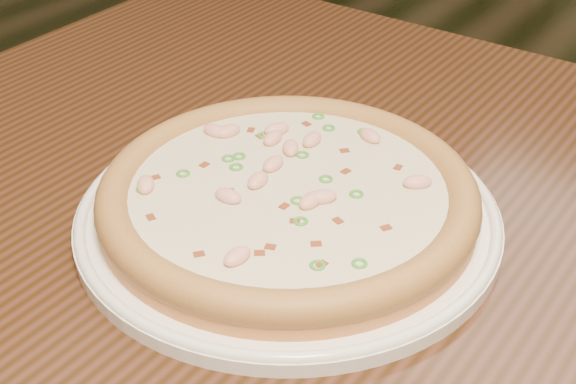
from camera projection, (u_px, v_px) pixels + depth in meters
The scene contains 3 objects.
hero_table at pixel (433, 332), 0.70m from camera, with size 1.20×0.80×0.75m.
plate at pixel (288, 213), 0.67m from camera, with size 0.35×0.35×0.02m.
pizza at pixel (288, 195), 0.66m from camera, with size 0.31×0.31×0.03m.
Camera 1 is at (0.40, -0.65, 1.14)m, focal length 50.00 mm.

